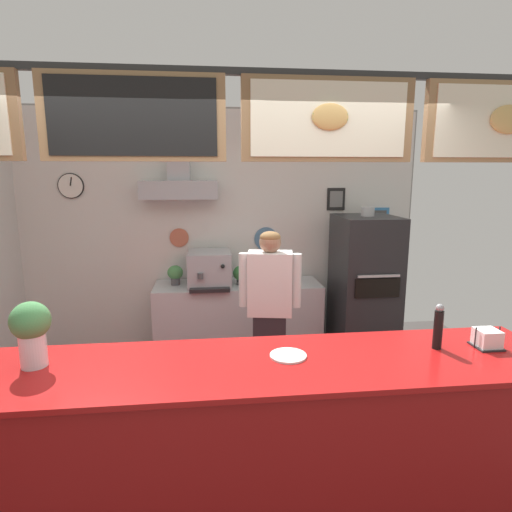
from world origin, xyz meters
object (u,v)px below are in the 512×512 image
Objects in this scene: shop_worker at (270,316)px; napkin_holder at (487,339)px; potted_oregano at (175,274)px; condiment_plate at (288,356)px; potted_thyme at (280,272)px; basil_vase at (31,331)px; pizza_oven at (364,291)px; pepper_grinder at (438,327)px; potted_rosemary at (242,274)px; espresso_machine at (209,269)px.

shop_worker is 10.31× the size of napkin_holder.
condiment_plate is (0.81, -2.44, 0.08)m from potted_oregano.
shop_worker is 7.42× the size of potted_oregano.
condiment_plate is (-0.36, -2.37, 0.08)m from potted_thyme.
basil_vase is (-1.46, -1.26, 0.40)m from shop_worker.
potted_thyme is 2.52m from napkin_holder.
pizza_oven is 1.08× the size of shop_worker.
pepper_grinder is (0.54, -2.36, 0.21)m from potted_thyme.
napkin_holder is 1.20m from condiment_plate.
shop_worker reaches higher than pepper_grinder.
potted_thyme is 2.92m from basil_vase.
napkin_holder reaches higher than condiment_plate.
basil_vase reaches higher than pepper_grinder.
potted_thyme is at bearing 109.52° from napkin_holder.
napkin_holder is at bearing -0.09° from condiment_plate.
shop_worker reaches higher than potted_rosemary.
potted_rosemary is at bearing 91.82° from condiment_plate.
pizza_oven is 1.36m from potted_rosemary.
pizza_oven is 4.90× the size of basil_vase.
espresso_machine is 2.56× the size of potted_oregano.
basil_vase reaches higher than potted_oregano.
potted_oregano is at bearing 170.93° from espresso_machine.
potted_thyme is 0.83× the size of pepper_grinder.
espresso_machine is (-1.69, 0.22, 0.24)m from pizza_oven.
espresso_machine is (-0.52, 1.09, 0.19)m from shop_worker.
potted_thyme is 0.43m from potted_rosemary.
basil_vase reaches higher than potted_rosemary.
espresso_machine is 0.79m from potted_thyme.
napkin_holder reaches higher than potted_oregano.
basil_vase is at bearing 179.50° from pepper_grinder.
condiment_plate reaches higher than potted_rosemary.
espresso_machine is 0.36m from potted_rosemary.
pepper_grinder is at bearing 1.04° from condiment_plate.
pizza_oven reaches higher than napkin_holder.
espresso_machine is 3.55× the size of napkin_holder.
shop_worker is at bearing -143.71° from pizza_oven.
pizza_oven is 0.95m from potted_thyme.
condiment_plate is at bearing -71.68° from potted_oregano.
napkin_holder is at bearing -3.42° from pepper_grinder.
potted_rosemary is (-0.43, 0.01, -0.02)m from potted_thyme.
pizza_oven is 11.12× the size of napkin_holder.
shop_worker is 2.90× the size of espresso_machine.
pizza_oven reaches higher than shop_worker.
potted_thyme is at bearing 166.74° from pizza_oven.
shop_worker is at bearing 122.38° from pepper_grinder.
pepper_grinder reaches higher than potted_rosemary.
basil_vase is at bearing 179.15° from napkin_holder.
pepper_grinder reaches higher than napkin_holder.
espresso_machine is 2.54m from basil_vase.
pizza_oven is 3.41m from basil_vase.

